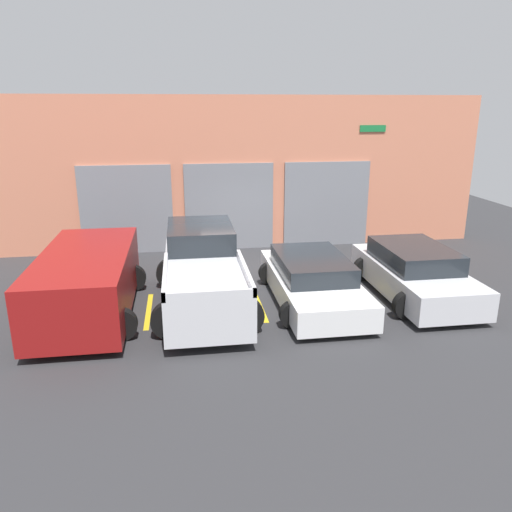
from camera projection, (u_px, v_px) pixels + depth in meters
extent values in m
plane|color=#2D2D30|center=(247.00, 276.00, 14.34)|extent=(28.00, 28.00, 0.00)
cube|color=#D17A5B|center=(234.00, 173.00, 16.74)|extent=(16.98, 0.60, 5.05)
cube|color=slate|center=(127.00, 210.00, 16.21)|extent=(2.96, 0.08, 2.90)
cube|color=slate|center=(229.00, 207.00, 16.70)|extent=(2.96, 0.08, 2.90)
cube|color=slate|center=(326.00, 204.00, 17.18)|extent=(2.96, 0.08, 2.90)
cube|color=#197238|center=(373.00, 128.00, 16.68)|extent=(0.90, 0.03, 0.22)
cube|color=silver|center=(204.00, 280.00, 11.90)|extent=(1.80, 5.01, 0.96)
cube|color=#1E2328|center=(200.00, 235.00, 12.98)|extent=(1.66, 2.26, 0.57)
cube|color=silver|center=(165.00, 275.00, 10.54)|extent=(0.08, 2.76, 0.18)
cube|color=silver|center=(246.00, 271.00, 10.79)|extent=(0.08, 2.76, 0.18)
cube|color=silver|center=(210.00, 295.00, 9.40)|extent=(1.80, 0.08, 0.18)
cylinder|color=black|center=(172.00, 273.00, 13.34)|extent=(0.81, 0.22, 0.81)
cylinder|color=black|center=(230.00, 270.00, 13.57)|extent=(0.81, 0.22, 0.81)
cylinder|color=black|center=(170.00, 320.00, 10.40)|extent=(0.81, 0.22, 0.81)
cylinder|color=black|center=(245.00, 316.00, 10.63)|extent=(0.81, 0.22, 0.81)
cube|color=white|center=(312.00, 285.00, 12.36)|extent=(1.84, 4.61, 0.58)
cube|color=#1E2328|center=(312.00, 264.00, 12.33)|extent=(1.62, 2.54, 0.44)
cylinder|color=black|center=(270.00, 273.00, 13.63)|extent=(0.61, 0.22, 0.61)
cylinder|color=black|center=(327.00, 270.00, 13.87)|extent=(0.61, 0.22, 0.61)
cylinder|color=black|center=(293.00, 315.00, 10.93)|extent=(0.61, 0.22, 0.61)
cylinder|color=black|center=(364.00, 310.00, 11.16)|extent=(0.61, 0.22, 0.61)
cube|color=silver|center=(414.00, 278.00, 12.73)|extent=(1.81, 4.35, 0.67)
cube|color=#1E2328|center=(414.00, 255.00, 12.67)|extent=(1.59, 2.39, 0.48)
cylinder|color=black|center=(365.00, 269.00, 13.94)|extent=(0.66, 0.22, 0.66)
cylinder|color=black|center=(418.00, 266.00, 14.17)|extent=(0.66, 0.22, 0.66)
cylinder|color=black|center=(407.00, 305.00, 11.39)|extent=(0.66, 0.22, 0.66)
cylinder|color=black|center=(472.00, 301.00, 11.62)|extent=(0.66, 0.22, 0.66)
cube|color=maroon|center=(87.00, 281.00, 11.47)|extent=(1.95, 4.77, 1.33)
cube|color=#1E2328|center=(100.00, 237.00, 13.56)|extent=(1.75, 0.06, 0.28)
cylinder|color=black|center=(64.00, 281.00, 12.89)|extent=(0.69, 0.22, 0.69)
cylinder|color=black|center=(133.00, 278.00, 13.14)|extent=(0.69, 0.22, 0.69)
cylinder|color=black|center=(33.00, 330.00, 10.09)|extent=(0.69, 0.22, 0.69)
cylinder|color=black|center=(121.00, 324.00, 10.34)|extent=(0.69, 0.22, 0.69)
cube|color=gold|center=(31.00, 318.00, 11.52)|extent=(0.12, 2.20, 0.01)
cube|color=gold|center=(149.00, 311.00, 11.91)|extent=(0.12, 2.20, 0.01)
cube|color=gold|center=(259.00, 304.00, 12.29)|extent=(0.12, 2.20, 0.01)
cube|color=gold|center=(363.00, 298.00, 12.68)|extent=(0.12, 2.20, 0.01)
cube|color=gold|center=(460.00, 293.00, 13.07)|extent=(0.12, 2.20, 0.01)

